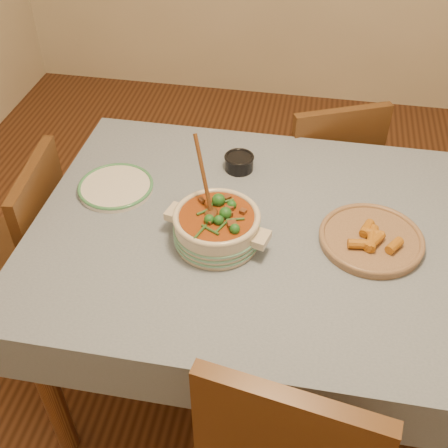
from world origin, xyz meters
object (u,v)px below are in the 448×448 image
(dining_table, at_px, (299,254))
(condiment_bowl, at_px, (239,162))
(chair_far, at_px, (323,172))
(fried_plate, at_px, (371,238))
(chair_left, at_px, (25,247))
(white_plate, at_px, (116,187))
(stew_casserole, at_px, (217,225))

(dining_table, bearing_deg, condiment_bowl, 129.36)
(dining_table, height_order, chair_far, chair_far)
(fried_plate, distance_m, chair_left, 1.25)
(chair_far, bearing_deg, white_plate, 17.13)
(white_plate, height_order, condiment_bowl, condiment_bowl)
(dining_table, relative_size, white_plate, 5.31)
(white_plate, xyz_separation_m, condiment_bowl, (0.39, 0.19, 0.02))
(stew_casserole, height_order, fried_plate, stew_casserole)
(fried_plate, relative_size, chair_left, 0.41)
(dining_table, distance_m, chair_far, 0.75)
(stew_casserole, relative_size, chair_left, 0.39)
(condiment_bowl, bearing_deg, dining_table, -50.64)
(chair_far, xyz_separation_m, chair_left, (-1.07, -0.67, 0.00))
(chair_far, relative_size, chair_left, 1.00)
(chair_left, bearing_deg, stew_casserole, 74.93)
(chair_far, bearing_deg, fried_plate, 77.19)
(chair_far, height_order, chair_left, chair_left)
(dining_table, xyz_separation_m, stew_casserole, (-0.25, -0.08, 0.16))
(fried_plate, bearing_deg, chair_far, 101.40)
(condiment_bowl, xyz_separation_m, chair_far, (0.31, 0.42, -0.31))
(condiment_bowl, relative_size, chair_left, 0.13)
(dining_table, height_order, stew_casserole, stew_casserole)
(stew_casserole, relative_size, white_plate, 1.05)
(white_plate, xyz_separation_m, fried_plate, (0.84, -0.11, 0.01))
(chair_far, bearing_deg, chair_left, 8.03)
(condiment_bowl, bearing_deg, fried_plate, -33.63)
(fried_plate, relative_size, chair_far, 0.41)
(condiment_bowl, relative_size, fried_plate, 0.33)
(stew_casserole, distance_m, white_plate, 0.43)
(condiment_bowl, height_order, fried_plate, condiment_bowl)
(chair_left, bearing_deg, condiment_bowl, 102.82)
(stew_casserole, xyz_separation_m, white_plate, (-0.38, 0.19, -0.05))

